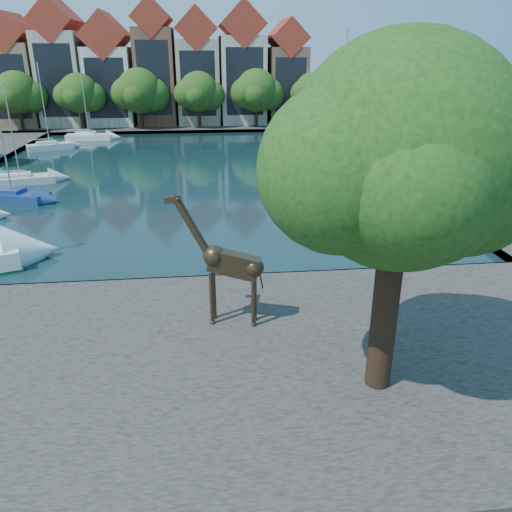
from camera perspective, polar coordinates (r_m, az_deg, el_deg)
The scene contains 28 objects.
ground at distance 24.36m, azimuth -10.65°, elevation -3.46°, with size 160.00×160.00×0.00m, color #38332B.
water_basin at distance 47.11m, azimuth -8.74°, elevation 9.34°, with size 38.00×50.00×0.08m, color black.
near_quay at distance 18.18m, azimuth -12.17°, elevation -12.33°, with size 50.00×14.00×0.50m, color #4C4642.
far_quay at distance 78.59m, azimuth -7.94°, elevation 14.69°, with size 60.00×16.00×0.50m, color #4C4642.
right_quay at distance 52.27m, azimuth 20.20°, elevation 9.75°, with size 14.00×52.00×0.50m, color #4C4642.
plane_tree at distance 14.27m, azimuth 16.73°, elevation 10.22°, with size 8.32×6.40×10.62m.
townhouse_west_end at distance 81.91m, azimuth -25.39°, elevation 18.19°, with size 5.44×9.18×14.93m.
townhouse_west_mid at distance 80.24m, azimuth -21.22°, elevation 19.38°, with size 5.94×9.18×16.79m.
townhouse_west_inner at distance 78.97m, azimuth -16.31°, elevation 19.27°, with size 6.43×9.18×15.15m.
townhouse_center at distance 78.16m, azimuth -11.40°, elevation 20.42°, with size 5.44×9.18×16.93m.
townhouse_east_inner at distance 77.93m, azimuth -6.68°, elevation 20.22°, with size 5.94×9.18×15.79m.
townhouse_east_mid at distance 78.18m, azimuth -1.60°, elevation 20.63°, with size 6.43×9.18×16.65m.
townhouse_east_end at distance 79.01m, azimuth 3.41°, elevation 19.89°, with size 5.44×9.18×14.43m.
far_tree_far_west at distance 76.47m, azimuth -25.58°, elevation 16.35°, with size 7.28×5.60×7.68m.
far_tree_west at distance 74.35m, azimuth -19.50°, elevation 17.01°, with size 6.76×5.20×7.36m.
far_tree_mid_west at distance 73.02m, azimuth -13.10°, elevation 17.76°, with size 7.80×6.00×8.00m.
far_tree_mid_east at distance 72.59m, azimuth -6.51°, elevation 18.02°, with size 7.02×5.40×7.52m.
far_tree_east at distance 73.01m, azimuth 0.12°, elevation 18.26°, with size 7.54×5.80×7.84m.
far_tree_far_east at distance 74.32m, azimuth 6.57°, elevation 18.07°, with size 6.76×5.20×7.36m.
giraffe_statue at distance 18.92m, azimuth -3.37°, elevation -0.81°, with size 3.57×1.12×5.12m.
sailboat_left_b at distance 41.50m, azimuth -26.07°, elevation 6.37°, with size 5.61×3.40×10.66m.
sailboat_left_c at distance 46.92m, azimuth -25.34°, elevation 8.04°, with size 5.83×3.27×8.16m.
sailboat_left_d at distance 62.45m, azimuth -22.50°, elevation 11.65°, with size 5.12×3.57×9.34m.
sailboat_left_e at distance 68.11m, azimuth -18.57°, elevation 12.96°, with size 5.52×2.03×10.72m.
sailboat_right_a at distance 36.80m, azimuth 13.47°, elevation 6.27°, with size 6.63×2.37×9.85m.
sailboat_right_b at distance 45.52m, azimuth 9.44°, elevation 9.60°, with size 6.66×2.53×12.12m.
sailboat_right_c at distance 47.07m, azimuth 6.87°, elevation 10.08°, with size 5.99×2.79×8.77m.
sailboat_right_d at distance 64.19m, azimuth 5.61°, elevation 13.40°, with size 4.52×2.85×8.49m.
Camera 1 is at (2.16, -21.90, 10.44)m, focal length 35.00 mm.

